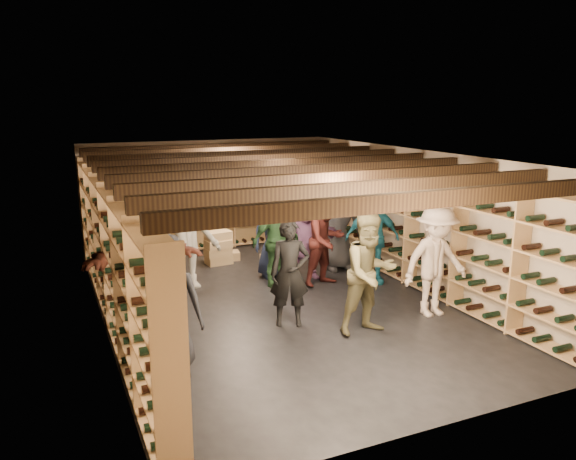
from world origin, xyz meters
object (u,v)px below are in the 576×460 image
(person_1, at_px, (290,273))
(person_11, at_px, (305,237))
(person_2, at_px, (370,273))
(person_5, at_px, (141,262))
(person_6, at_px, (275,231))
(crate_loose, at_px, (227,256))
(person_0, at_px, (167,305))
(crate_stack_left, at_px, (219,248))
(person_12, at_px, (338,221))
(person_3, at_px, (435,261))
(person_9, at_px, (188,237))
(person_10, at_px, (276,241))
(person_4, at_px, (372,238))
(person_8, at_px, (326,240))
(crate_stack_right, at_px, (275,263))

(person_1, xyz_separation_m, person_11, (1.18, 1.97, -0.01))
(person_2, relative_size, person_11, 1.12)
(person_5, relative_size, person_6, 1.08)
(person_5, bearing_deg, person_11, 13.99)
(crate_loose, height_order, person_2, person_2)
(person_0, distance_m, person_5, 1.74)
(crate_stack_left, height_order, person_12, person_12)
(person_0, distance_m, person_6, 4.01)
(person_2, height_order, person_3, person_2)
(crate_loose, xyz_separation_m, person_9, (-1.16, -1.47, 0.85))
(person_2, xyz_separation_m, person_12, (1.11, 2.94, 0.07))
(person_0, relative_size, person_2, 0.99)
(person_2, xyz_separation_m, person_6, (-0.22, 2.94, -0.00))
(crate_loose, distance_m, person_3, 4.73)
(person_2, bearing_deg, crate_stack_left, 100.21)
(person_1, height_order, person_3, person_3)
(person_0, bearing_deg, person_10, 48.62)
(person_1, xyz_separation_m, person_4, (2.16, 1.20, 0.04))
(person_1, relative_size, person_12, 0.83)
(person_10, distance_m, person_11, 0.72)
(crate_loose, xyz_separation_m, person_0, (-2.17, -4.49, 0.79))
(crate_stack_left, xyz_separation_m, person_8, (1.38, -2.02, 0.48))
(person_3, bearing_deg, person_10, 127.63)
(person_0, height_order, person_5, person_5)
(person_0, distance_m, person_8, 3.98)
(crate_stack_right, xyz_separation_m, person_6, (-0.13, -0.32, 0.70))
(person_2, xyz_separation_m, person_9, (-1.85, 2.94, 0.06))
(person_8, xyz_separation_m, person_10, (-0.85, 0.27, 0.00))
(person_5, bearing_deg, crate_loose, 47.71)
(person_11, bearing_deg, person_3, -49.23)
(person_0, height_order, person_6, person_6)
(crate_loose, xyz_separation_m, person_5, (-2.17, -2.75, 0.86))
(crate_stack_left, xyz_separation_m, person_11, (1.21, -1.49, 0.44))
(crate_stack_left, xyz_separation_m, crate_loose, (0.25, 0.24, -0.25))
(person_0, bearing_deg, person_5, 93.04)
(person_6, bearing_deg, person_10, -109.79)
(crate_stack_left, relative_size, crate_stack_right, 1.26)
(crate_stack_left, xyz_separation_m, person_1, (0.03, -3.46, 0.45))
(crate_stack_left, bearing_deg, person_6, -59.51)
(crate_stack_right, xyz_separation_m, person_2, (0.09, -3.26, 0.71))
(person_11, bearing_deg, person_12, 36.10)
(person_4, bearing_deg, person_12, 113.53)
(crate_stack_left, relative_size, person_3, 0.40)
(person_2, distance_m, person_5, 3.31)
(person_0, distance_m, person_12, 4.99)
(person_5, relative_size, person_11, 1.21)
(crate_stack_right, distance_m, person_12, 1.46)
(person_1, bearing_deg, person_2, -17.91)
(crate_stack_left, distance_m, person_11, 1.97)
(person_1, distance_m, person_6, 2.34)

